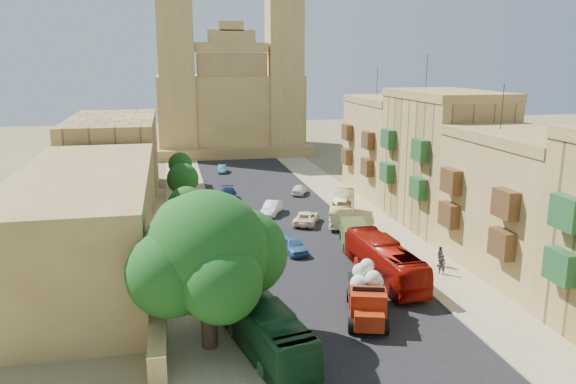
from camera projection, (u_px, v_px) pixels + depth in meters
name	position (u px, v px, depth m)	size (l,w,h in m)	color
ground	(384.00, 363.00, 31.79)	(260.00, 260.00, 0.00)	brown
road_surface	(280.00, 220.00, 60.34)	(14.00, 140.00, 0.01)	black
sidewalk_east	(364.00, 215.00, 62.28)	(5.00, 140.00, 0.01)	#988863
sidewalk_west	(191.00, 225.00, 58.41)	(5.00, 140.00, 0.01)	#988863
kerb_east	(342.00, 216.00, 61.76)	(0.25, 140.00, 0.12)	#988863
kerb_west	(215.00, 223.00, 58.91)	(0.25, 140.00, 0.12)	#988863
townhouse_b	(525.00, 204.00, 44.21)	(9.00, 14.00, 14.90)	#A28449
townhouse_c	(443.00, 159.00, 57.25)	(9.00, 14.00, 17.40)	tan
townhouse_d	(390.00, 146.00, 70.75)	(9.00, 14.00, 15.90)	#A28449
west_wall	(160.00, 250.00, 48.07)	(1.00, 40.00, 1.80)	#A28449
west_building_low	(87.00, 223.00, 44.29)	(10.00, 28.00, 8.40)	olive
west_building_mid	(114.00, 158.00, 68.86)	(10.00, 22.00, 10.00)	tan
church	(229.00, 100.00, 104.44)	(28.00, 22.50, 36.30)	#A28449
ficus_tree	(208.00, 257.00, 32.39)	(9.58, 8.82, 9.58)	#3A2B1D
street_tree_a	(193.00, 258.00, 40.53)	(2.74, 2.74, 4.21)	#3A2B1D
street_tree_b	(187.00, 206.00, 51.76)	(3.55, 3.55, 5.46)	#3A2B1D
street_tree_c	(183.00, 179.00, 63.18)	(3.58, 3.58, 5.51)	#3A2B1D
street_tree_d	(180.00, 164.00, 74.70)	(3.15, 3.15, 4.84)	#3A2B1D
red_truck	(367.00, 294.00, 37.19)	(4.10, 6.74, 3.73)	#98240B
olive_pickup	(354.00, 235.00, 51.60)	(3.30, 5.52, 2.13)	#334D1C
bus_green_north	(262.00, 325.00, 33.03)	(2.59, 11.06, 3.08)	#1B4A24
bus_red_east	(385.00, 261.00, 43.64)	(2.56, 10.95, 3.05)	#8D0C04
bus_cream_east	(343.00, 208.00, 59.89)	(2.31, 9.88, 2.75)	#FFF0B9
car_blue_a	(292.00, 245.00, 49.92)	(1.70, 4.23, 1.44)	#3863A0
car_white_a	(272.00, 208.00, 62.40)	(1.51, 4.34, 1.43)	white
car_cream	(306.00, 218.00, 58.74)	(2.21, 4.79, 1.33)	#FFE6C5
car_dkblue	(229.00, 195.00, 68.55)	(1.99, 4.88, 1.42)	#0D1440
car_white_b	(299.00, 189.00, 71.74)	(1.52, 3.77, 1.28)	white
car_blue_b	(222.00, 169.00, 85.67)	(1.20, 3.43, 1.13)	teal
pedestrian_a	(442.00, 264.00, 44.84)	(0.62, 0.40, 1.69)	#29252D
pedestrian_c	(440.00, 257.00, 46.48)	(1.03, 0.43, 1.76)	#2B2C30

